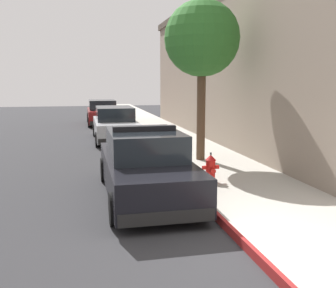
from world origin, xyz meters
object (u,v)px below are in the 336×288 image
street_tree (202,40)px  police_cruiser (145,166)px  parked_car_silver_ahead (115,125)px  parked_car_dark_far (102,113)px  fire_hydrant (211,168)px

street_tree → police_cruiser: bearing=-126.5°
police_cruiser → street_tree: street_tree is taller
parked_car_silver_ahead → street_tree: (2.32, -5.93, 3.28)m
parked_car_silver_ahead → street_tree: size_ratio=0.95×
parked_car_silver_ahead → police_cruiser: bearing=-90.3°
police_cruiser → parked_car_dark_far: (-0.16, 16.47, -0.00)m
parked_car_silver_ahead → fire_hydrant: (1.71, -8.76, -0.23)m
police_cruiser → fire_hydrant: bearing=11.8°
fire_hydrant → parked_car_dark_far: bearing=96.8°
parked_car_dark_far → parked_car_silver_ahead: bearing=-88.4°
parked_car_dark_far → street_tree: bearing=-79.2°
police_cruiser → fire_hydrant: police_cruiser is taller
police_cruiser → fire_hydrant: 1.80m
parked_car_silver_ahead → parked_car_dark_far: size_ratio=1.00×
fire_hydrant → street_tree: size_ratio=0.15×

